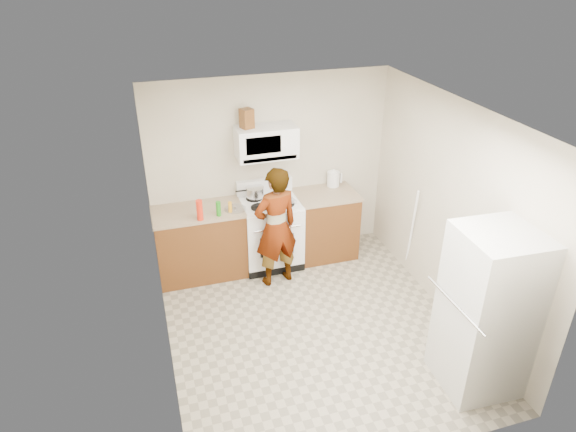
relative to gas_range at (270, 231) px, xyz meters
name	(u,v)px	position (x,y,z in m)	size (l,w,h in m)	color
floor	(313,328)	(0.10, -1.48, -0.49)	(3.60, 3.60, 0.00)	gray
back_wall	(271,169)	(0.10, 0.31, 0.76)	(3.20, 0.02, 2.50)	beige
right_wall	(451,212)	(1.69, -1.48, 0.76)	(0.02, 3.60, 2.50)	beige
cabinet_left	(200,244)	(-0.94, 0.01, -0.04)	(1.12, 0.62, 0.90)	brown
counter_left	(198,212)	(-0.94, 0.01, 0.43)	(1.14, 0.64, 0.04)	gray
cabinet_right	(325,225)	(0.78, 0.01, -0.04)	(0.80, 0.62, 0.90)	brown
counter_right	(326,195)	(0.78, 0.01, 0.43)	(0.82, 0.64, 0.04)	gray
gas_range	(270,231)	(0.00, 0.00, 0.00)	(0.76, 0.65, 1.13)	white
microwave	(266,142)	(0.00, 0.13, 1.21)	(0.76, 0.38, 0.40)	white
person	(276,227)	(-0.05, -0.46, 0.31)	(0.58, 0.38, 1.59)	tan
fridge	(487,312)	(1.37, -2.69, 0.36)	(0.70, 0.70, 1.70)	white
kettle	(333,179)	(0.96, 0.21, 0.55)	(0.17, 0.17, 0.21)	white
jug	(247,118)	(-0.23, 0.14, 1.53)	(0.14, 0.14, 0.24)	brown
saucepan	(255,192)	(-0.16, 0.15, 0.53)	(0.23, 0.23, 0.13)	silver
tray	(286,202)	(0.18, -0.13, 0.47)	(0.25, 0.16, 0.05)	white
bottle_spray	(200,210)	(-0.94, -0.24, 0.58)	(0.08, 0.08, 0.26)	red
bottle_hot_sauce	(230,207)	(-0.55, -0.16, 0.52)	(0.05, 0.05, 0.14)	orange
bottle_green_cap	(218,209)	(-0.71, -0.20, 0.54)	(0.06, 0.06, 0.19)	#1E7C16
pot_lid	(235,209)	(-0.48, -0.10, 0.46)	(0.27, 0.27, 0.01)	silver
broom	(412,231)	(1.67, -0.77, 0.15)	(0.03, 0.03, 1.27)	white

